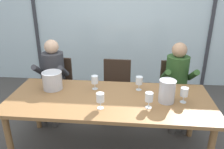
# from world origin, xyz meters

# --- Properties ---
(ground) EXTENTS (14.00, 14.00, 0.00)m
(ground) POSITION_xyz_m (0.00, 1.00, 0.00)
(ground) COLOR #4C4742
(window_glass_panel) EXTENTS (7.53, 0.03, 2.60)m
(window_glass_panel) POSITION_xyz_m (0.00, 2.13, 1.30)
(window_glass_panel) COLOR silver
(window_glass_panel) RESTS_ON ground
(window_mullion_left) EXTENTS (0.06, 0.06, 2.60)m
(window_mullion_left) POSITION_xyz_m (-1.70, 2.11, 1.30)
(window_mullion_left) COLOR #38383D
(window_mullion_left) RESTS_ON ground
(window_mullion_right) EXTENTS (0.06, 0.06, 2.60)m
(window_mullion_right) POSITION_xyz_m (1.70, 2.11, 1.30)
(window_mullion_right) COLOR #38383D
(window_mullion_right) RESTS_ON ground
(hillside_vineyard) EXTENTS (13.53, 2.40, 2.09)m
(hillside_vineyard) POSITION_xyz_m (0.00, 5.85, 1.04)
(hillside_vineyard) COLOR #477A38
(hillside_vineyard) RESTS_ON ground
(dining_table) EXTENTS (2.33, 0.94, 0.73)m
(dining_table) POSITION_xyz_m (0.00, 0.00, 0.66)
(dining_table) COLOR olive
(dining_table) RESTS_ON ground
(chair_near_curtain) EXTENTS (0.47, 0.47, 0.87)m
(chair_near_curtain) POSITION_xyz_m (-0.91, 0.87, 0.51)
(chair_near_curtain) COLOR #332319
(chair_near_curtain) RESTS_ON ground
(chair_left_of_center) EXTENTS (0.45, 0.45, 0.87)m
(chair_left_of_center) POSITION_xyz_m (0.02, 0.86, 0.51)
(chair_left_of_center) COLOR #332319
(chair_left_of_center) RESTS_ON ground
(chair_center) EXTENTS (0.49, 0.49, 0.87)m
(chair_center) POSITION_xyz_m (0.91, 0.89, 0.51)
(chair_center) COLOR #332319
(chair_center) RESTS_ON ground
(person_charcoal_jacket) EXTENTS (0.46, 0.61, 1.19)m
(person_charcoal_jacket) POSITION_xyz_m (-0.93, 0.74, 0.68)
(person_charcoal_jacket) COLOR #38383D
(person_charcoal_jacket) RESTS_ON ground
(person_olive_shirt) EXTENTS (0.48, 0.63, 1.19)m
(person_olive_shirt) POSITION_xyz_m (0.90, 0.74, 0.68)
(person_olive_shirt) COLOR #2D5123
(person_olive_shirt) RESTS_ON ground
(ice_bucket_primary) EXTENTS (0.24, 0.24, 0.22)m
(ice_bucket_primary) POSITION_xyz_m (-0.72, 0.18, 0.84)
(ice_bucket_primary) COLOR #B7B7BC
(ice_bucket_primary) RESTS_ON dining_table
(ice_bucket_secondary) EXTENTS (0.18, 0.18, 0.26)m
(ice_bucket_secondary) POSITION_xyz_m (0.64, -0.02, 0.86)
(ice_bucket_secondary) COLOR #B7B7BC
(ice_bucket_secondary) RESTS_ON dining_table
(wine_glass_by_left_taster) EXTENTS (0.08, 0.08, 0.17)m
(wine_glass_by_left_taster) POSITION_xyz_m (0.82, -0.02, 0.84)
(wine_glass_by_left_taster) COLOR silver
(wine_glass_by_left_taster) RESTS_ON dining_table
(wine_glass_near_bucket) EXTENTS (0.08, 0.08, 0.17)m
(wine_glass_near_bucket) POSITION_xyz_m (-0.20, 0.22, 0.84)
(wine_glass_near_bucket) COLOR silver
(wine_glass_near_bucket) RESTS_ON dining_table
(wine_glass_center_pour) EXTENTS (0.08, 0.08, 0.17)m
(wine_glass_center_pour) POSITION_xyz_m (0.44, -0.17, 0.84)
(wine_glass_center_pour) COLOR silver
(wine_glass_center_pour) RESTS_ON dining_table
(wine_glass_by_right_taster) EXTENTS (0.08, 0.08, 0.17)m
(wine_glass_by_right_taster) POSITION_xyz_m (0.34, 0.25, 0.85)
(wine_glass_by_right_taster) COLOR silver
(wine_glass_by_right_taster) RESTS_ON dining_table
(wine_glass_spare_empty) EXTENTS (0.08, 0.08, 0.17)m
(wine_glass_spare_empty) POSITION_xyz_m (-0.07, -0.23, 0.84)
(wine_glass_spare_empty) COLOR silver
(wine_glass_spare_empty) RESTS_ON dining_table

